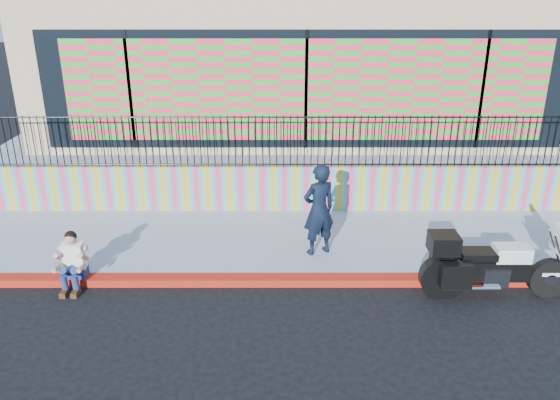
{
  "coord_description": "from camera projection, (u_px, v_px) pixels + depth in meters",
  "views": [
    {
      "loc": [
        -0.64,
        -8.9,
        5.23
      ],
      "look_at": [
        -0.63,
        1.2,
        1.21
      ],
      "focal_mm": 35.0,
      "sensor_mm": 36.0,
      "label": 1
    }
  ],
  "objects": [
    {
      "name": "red_curb",
      "position": [
        314.0,
        280.0,
        10.18
      ],
      "size": [
        16.0,
        0.3,
        0.15
      ],
      "primitive_type": "cube",
      "color": "#9F0B13",
      "rests_on": "ground"
    },
    {
      "name": "police_motorcycle",
      "position": [
        496.0,
        262.0,
        9.55
      ],
      "size": [
        2.63,
        0.87,
        1.64
      ],
      "color": "black",
      "rests_on": "ground"
    },
    {
      "name": "mural_wall",
      "position": [
        306.0,
        188.0,
        12.97
      ],
      "size": [
        16.0,
        0.2,
        1.1
      ],
      "primitive_type": "cube",
      "color": "#E93D6E",
      "rests_on": "sidewalk"
    },
    {
      "name": "storefront_building",
      "position": [
        300.0,
        53.0,
        16.56
      ],
      "size": [
        14.0,
        8.06,
        4.0
      ],
      "color": "#C9B986",
      "rests_on": "elevated_platform"
    },
    {
      "name": "seated_man",
      "position": [
        72.0,
        266.0,
        9.9
      ],
      "size": [
        0.54,
        0.71,
        1.06
      ],
      "color": "navy",
      "rests_on": "ground"
    },
    {
      "name": "sidewalk",
      "position": [
        309.0,
        241.0,
        11.71
      ],
      "size": [
        16.0,
        3.0,
        0.15
      ],
      "primitive_type": "cube",
      "color": "#8992A4",
      "rests_on": "ground"
    },
    {
      "name": "elevated_platform",
      "position": [
        299.0,
        135.0,
        17.74
      ],
      "size": [
        16.0,
        10.0,
        1.25
      ],
      "primitive_type": "cube",
      "color": "#8992A4",
      "rests_on": "ground"
    },
    {
      "name": "police_officer",
      "position": [
        319.0,
        210.0,
        10.72
      ],
      "size": [
        0.81,
        0.7,
        1.88
      ],
      "primitive_type": "imported",
      "rotation": [
        0.0,
        0.0,
        3.58
      ],
      "color": "black",
      "rests_on": "sidewalk"
    },
    {
      "name": "metal_fence",
      "position": [
        307.0,
        141.0,
        12.54
      ],
      "size": [
        15.8,
        0.04,
        1.2
      ],
      "primitive_type": null,
      "color": "black",
      "rests_on": "mural_wall"
    },
    {
      "name": "ground",
      "position": [
        313.0,
        284.0,
        10.21
      ],
      "size": [
        90.0,
        90.0,
        0.0
      ],
      "primitive_type": "plane",
      "color": "black",
      "rests_on": "ground"
    }
  ]
}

